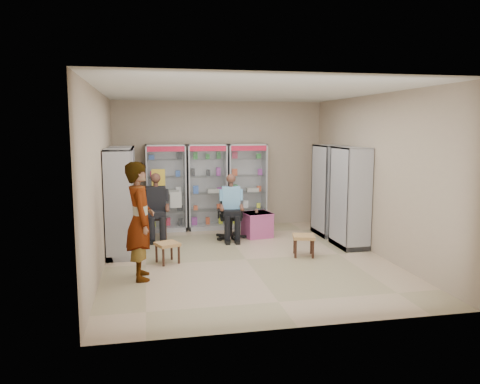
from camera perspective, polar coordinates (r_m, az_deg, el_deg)
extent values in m
plane|color=tan|center=(8.61, 0.72, -8.19)|extent=(6.00, 6.00, 0.00)
cube|color=tan|center=(11.26, -2.46, 3.37)|extent=(5.00, 0.02, 3.00)
cube|color=tan|center=(5.45, 7.36, -1.53)|extent=(5.00, 0.02, 3.00)
cube|color=tan|center=(8.18, -16.66, 1.33)|extent=(0.02, 6.00, 3.00)
cube|color=tan|center=(9.18, 16.20, 2.03)|extent=(0.02, 6.00, 3.00)
cube|color=silver|center=(8.30, 0.76, 12.13)|extent=(5.00, 6.00, 0.02)
cube|color=#A3A5AA|center=(10.92, -8.98, 0.50)|extent=(0.90, 0.50, 2.00)
cube|color=#ACADB3|center=(11.00, -4.03, 0.63)|extent=(0.90, 0.50, 2.00)
cube|color=#AFB1B7|center=(11.16, 0.81, 0.75)|extent=(0.90, 0.50, 2.00)
cube|color=#B8BAC0|center=(10.57, 10.79, 0.21)|extent=(0.90, 0.50, 2.00)
cube|color=#B3B7BB|center=(9.57, 13.27, -0.66)|extent=(0.90, 0.50, 2.00)
cube|color=silver|center=(10.00, -14.08, -0.32)|extent=(0.90, 0.50, 2.00)
cube|color=#BABDC2|center=(8.92, -14.40, -1.31)|extent=(0.90, 0.50, 2.00)
cube|color=black|center=(10.28, -10.14, -2.99)|extent=(0.42, 0.42, 0.94)
cube|color=black|center=(10.06, -1.15, -2.81)|extent=(0.62, 0.62, 1.04)
cube|color=#C74F9D|center=(10.28, 2.10, -4.00)|extent=(0.65, 0.63, 0.54)
cylinder|color=#4F1606|center=(10.20, 2.04, -2.30)|extent=(0.07, 0.07, 0.09)
cube|color=#A38044|center=(8.86, 7.76, -6.48)|extent=(0.48, 0.48, 0.40)
cube|color=#AC7248|center=(8.44, -8.82, -7.33)|extent=(0.48, 0.48, 0.37)
imported|color=gray|center=(7.51, -12.10, -3.46)|extent=(0.50, 0.71, 1.86)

